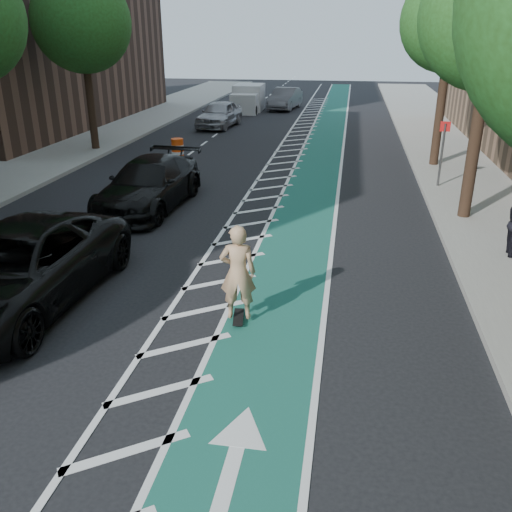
% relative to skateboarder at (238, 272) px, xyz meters
% --- Properties ---
extents(ground, '(120.00, 120.00, 0.00)m').
position_rel_skateboarder_xyz_m(ground, '(-2.30, -1.11, -1.07)').
color(ground, black).
rests_on(ground, ground).
extents(bike_lane, '(2.00, 90.00, 0.01)m').
position_rel_skateboarder_xyz_m(bike_lane, '(0.70, 8.89, -1.06)').
color(bike_lane, '#185645').
rests_on(bike_lane, ground).
extents(buffer_strip, '(1.40, 90.00, 0.01)m').
position_rel_skateboarder_xyz_m(buffer_strip, '(-0.80, 8.89, -1.06)').
color(buffer_strip, silver).
rests_on(buffer_strip, ground).
extents(sidewalk_right, '(5.00, 90.00, 0.15)m').
position_rel_skateboarder_xyz_m(sidewalk_right, '(7.20, 8.89, -0.99)').
color(sidewalk_right, gray).
rests_on(sidewalk_right, ground).
extents(curb_right, '(0.12, 90.00, 0.16)m').
position_rel_skateboarder_xyz_m(curb_right, '(4.75, 8.89, -0.99)').
color(curb_right, gray).
rests_on(curb_right, ground).
extents(curb_left, '(0.12, 90.00, 0.16)m').
position_rel_skateboarder_xyz_m(curb_left, '(-9.35, 8.89, -0.99)').
color(curb_left, gray).
rests_on(curb_left, ground).
extents(tree_r_c, '(4.20, 4.20, 7.90)m').
position_rel_skateboarder_xyz_m(tree_r_c, '(5.60, 6.89, 4.70)').
color(tree_r_c, '#382619').
rests_on(tree_r_c, ground).
extents(tree_r_d, '(4.20, 4.20, 7.90)m').
position_rel_skateboarder_xyz_m(tree_r_d, '(5.60, 14.89, 4.70)').
color(tree_r_d, '#382619').
rests_on(tree_r_d, ground).
extents(tree_l_d, '(4.20, 4.20, 7.90)m').
position_rel_skateboarder_xyz_m(tree_l_d, '(-10.20, 14.89, 4.70)').
color(tree_l_d, '#382619').
rests_on(tree_l_d, ground).
extents(sign_post, '(0.35, 0.08, 2.47)m').
position_rel_skateboarder_xyz_m(sign_post, '(5.30, 10.89, 0.28)').
color(sign_post, '#4C4C4C').
rests_on(sign_post, ground).
extents(skateboard, '(0.30, 0.72, 0.09)m').
position_rel_skateboarder_xyz_m(skateboard, '(0.00, 0.00, -0.99)').
color(skateboard, black).
rests_on(skateboard, ground).
extents(skateboarder, '(0.77, 0.56, 1.95)m').
position_rel_skateboarder_xyz_m(skateboarder, '(0.00, 0.00, 0.00)').
color(skateboarder, tan).
rests_on(skateboarder, skateboard).
extents(suv_near, '(2.99, 6.15, 1.69)m').
position_rel_skateboarder_xyz_m(suv_near, '(-4.70, -0.08, -0.23)').
color(suv_near, black).
rests_on(suv_near, ground).
extents(suv_far, '(2.50, 5.55, 1.58)m').
position_rel_skateboarder_xyz_m(suv_far, '(-4.39, 7.00, -0.28)').
color(suv_far, black).
rests_on(suv_far, ground).
extents(car_silver, '(2.29, 4.75, 1.57)m').
position_rel_skateboarder_xyz_m(car_silver, '(-5.90, 23.34, -0.29)').
color(car_silver, '#9D9CA1').
rests_on(car_silver, ground).
extents(car_grey, '(2.24, 4.86, 1.54)m').
position_rel_skateboarder_xyz_m(car_grey, '(-2.96, 32.25, -0.30)').
color(car_grey, '#59585D').
rests_on(car_grey, ground).
extents(box_truck, '(2.08, 4.45, 1.84)m').
position_rel_skateboarder_xyz_m(box_truck, '(-5.51, 30.71, -0.22)').
color(box_truck, silver).
rests_on(box_truck, ground).
extents(barrel_a, '(0.72, 0.72, 0.98)m').
position_rel_skateboarder_xyz_m(barrel_a, '(-4.50, 7.00, -0.60)').
color(barrel_a, '#DC5E0B').
rests_on(barrel_a, ground).
extents(barrel_b, '(0.66, 0.66, 0.90)m').
position_rel_skateboarder_xyz_m(barrel_b, '(-4.10, 9.28, -0.64)').
color(barrel_b, '#F7490D').
rests_on(barrel_b, ground).
extents(barrel_c, '(0.70, 0.70, 0.95)m').
position_rel_skateboarder_xyz_m(barrel_c, '(-5.68, 14.17, -0.62)').
color(barrel_c, '#EC450C').
rests_on(barrel_c, ground).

